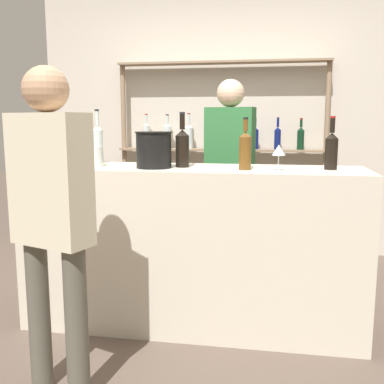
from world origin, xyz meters
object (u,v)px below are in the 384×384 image
at_px(counter_bottle_3, 331,150).
at_px(counter_bottle_1, 60,146).
at_px(server_behind_counter, 230,164).
at_px(customer_left, 52,208).
at_px(counter_bottle_4, 182,147).
at_px(cork_jar, 95,157).
at_px(counter_bottle_0, 98,143).
at_px(ice_bucket, 154,150).
at_px(wine_glass, 279,151).
at_px(counter_bottle_2, 245,149).

bearing_deg(counter_bottle_3, counter_bottle_1, -178.08).
height_order(counter_bottle_3, server_behind_counter, server_behind_counter).
bearing_deg(customer_left, counter_bottle_1, 42.19).
relative_size(counter_bottle_4, cork_jar, 2.74).
bearing_deg(counter_bottle_0, ice_bucket, -26.73).
relative_size(counter_bottle_3, wine_glass, 2.07).
bearing_deg(customer_left, counter_bottle_2, -27.35).
bearing_deg(wine_glass, server_behind_counter, 111.77).
relative_size(counter_bottle_3, customer_left, 0.20).
distance_m(counter_bottle_1, customer_left, 0.95).
height_order(ice_bucket, cork_jar, ice_bucket).
xyz_separation_m(counter_bottle_4, wine_glass, (0.60, -0.11, -0.01)).
relative_size(counter_bottle_0, ice_bucket, 1.59).
xyz_separation_m(counter_bottle_1, cork_jar, (0.24, -0.00, -0.07)).
height_order(counter_bottle_0, wine_glass, counter_bottle_0).
bearing_deg(server_behind_counter, ice_bucket, -13.85).
bearing_deg(counter_bottle_3, counter_bottle_0, 174.86).
bearing_deg(counter_bottle_2, counter_bottle_1, 178.28).
bearing_deg(server_behind_counter, wine_glass, 31.62).
distance_m(ice_bucket, customer_left, 0.88).
bearing_deg(cork_jar, counter_bottle_0, 105.68).
bearing_deg(counter_bottle_1, counter_bottle_3, 1.92).
bearing_deg(counter_bottle_0, counter_bottle_1, -133.47).
height_order(counter_bottle_3, cork_jar, counter_bottle_3).
xyz_separation_m(counter_bottle_0, wine_glass, (1.22, -0.26, -0.02)).
relative_size(counter_bottle_2, counter_bottle_4, 0.90).
distance_m(counter_bottle_4, ice_bucket, 0.18).
distance_m(counter_bottle_1, server_behind_counter, 1.36).
bearing_deg(customer_left, counter_bottle_0, 28.62).
bearing_deg(counter_bottle_2, counter_bottle_3, 10.42).
xyz_separation_m(counter_bottle_3, wine_glass, (-0.31, -0.12, -0.00)).
xyz_separation_m(counter_bottle_0, server_behind_counter, (0.85, 0.66, -0.19)).
relative_size(server_behind_counter, customer_left, 1.05).
distance_m(counter_bottle_3, wine_glass, 0.33).
xyz_separation_m(counter_bottle_4, cork_jar, (-0.57, -0.05, -0.07)).
relative_size(counter_bottle_1, server_behind_counter, 0.20).
xyz_separation_m(counter_bottle_0, ice_bucket, (0.46, -0.23, -0.03)).
bearing_deg(counter_bottle_1, customer_left, -66.73).
distance_m(counter_bottle_3, ice_bucket, 1.08).
height_order(counter_bottle_4, wine_glass, counter_bottle_4).
bearing_deg(ice_bucket, counter_bottle_1, 176.91).
bearing_deg(counter_bottle_3, ice_bucket, -175.10).
relative_size(counter_bottle_1, counter_bottle_2, 1.07).
distance_m(cork_jar, customer_left, 0.86).
relative_size(counter_bottle_1, wine_glass, 2.17).
xyz_separation_m(counter_bottle_1, server_behind_counter, (1.03, 0.86, -0.18)).
height_order(counter_bottle_1, counter_bottle_4, counter_bottle_4).
xyz_separation_m(wine_glass, ice_bucket, (-0.76, 0.03, -0.00)).
distance_m(counter_bottle_0, customer_left, 1.08).
height_order(counter_bottle_0, ice_bucket, counter_bottle_0).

